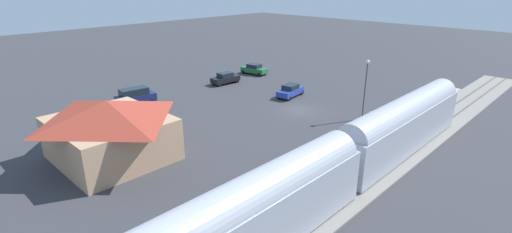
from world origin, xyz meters
TOP-DOWN VIEW (x-y plane):
  - ground_plane at (0.00, 0.00)m, footprint 200.00×200.00m
  - railway_track at (-14.00, 0.00)m, footprint 4.80×70.00m
  - platform at (-10.00, 0.00)m, footprint 3.20×46.00m
  - passenger_train at (-14.00, 12.69)m, footprint 2.93×39.77m
  - station_building at (4.00, 22.00)m, footprint 10.41×9.55m
  - pedestrian_on_platform at (-9.22, -0.42)m, footprint 0.36×0.36m
  - pedestrian_waiting_far at (-10.54, 4.98)m, footprint 0.36×0.36m
  - sedan_black at (15.86, -2.01)m, footprint 2.12×4.61m
  - suv_navy at (16.38, 12.86)m, footprint 2.55×5.10m
  - sedan_blue at (4.34, -3.67)m, footprint 2.47×4.72m
  - sedan_green at (16.98, -9.50)m, footprint 4.72×2.76m
  - light_pole_near_platform at (-7.20, -2.58)m, footprint 0.44×0.44m

SIDE VIEW (x-z plane):
  - ground_plane at x=0.00m, z-range 0.00..0.00m
  - railway_track at x=-14.00m, z-range -0.06..0.24m
  - platform at x=-10.00m, z-range 0.00..0.30m
  - sedan_black at x=15.86m, z-range 0.01..1.75m
  - sedan_blue at x=4.34m, z-range 0.01..1.75m
  - sedan_green at x=16.98m, z-range 0.01..1.75m
  - suv_navy at x=16.38m, z-range 0.04..2.26m
  - pedestrian_on_platform at x=-9.22m, z-range 0.43..2.14m
  - pedestrian_waiting_far at x=-10.54m, z-range 0.43..2.14m
  - station_building at x=4.00m, z-range 0.10..5.53m
  - passenger_train at x=-14.00m, z-range 0.37..5.35m
  - light_pole_near_platform at x=-7.20m, z-range 0.96..7.89m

